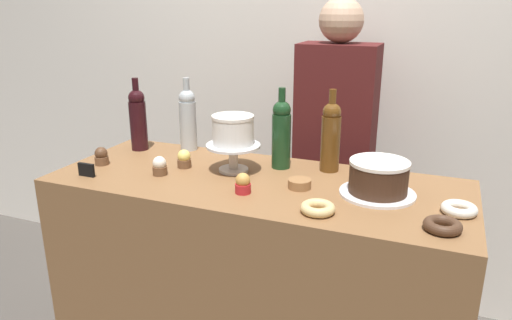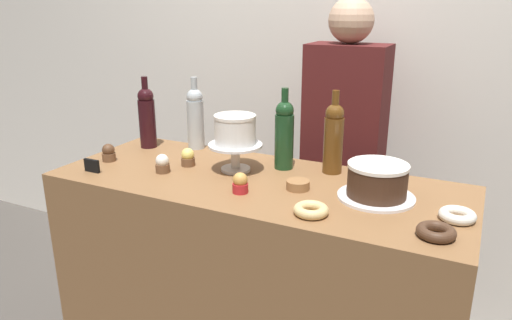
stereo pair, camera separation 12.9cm
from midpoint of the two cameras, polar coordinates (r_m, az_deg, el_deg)
back_wall at (r=2.54m, az=6.13°, el=11.91°), size 6.00×0.05×2.60m
display_counter at (r=2.02m, az=-1.88°, el=-14.94°), size 1.56×0.62×0.94m
cake_stand_pedestal at (r=1.89m, az=-4.66°, el=0.82°), size 0.21×0.21×0.11m
white_layer_cake at (r=1.86m, az=-4.74°, el=3.55°), size 0.16×0.16×0.12m
silver_serving_platter at (r=1.71m, az=12.12°, el=-3.92°), size 0.26×0.26×0.01m
chocolate_round_cake at (r=1.69m, az=12.26°, el=-1.96°), size 0.20×0.20×0.11m
wine_bottle_amber at (r=1.88m, az=6.95°, el=2.90°), size 0.08×0.08×0.33m
wine_bottle_clear at (r=2.18m, az=-9.78°, el=4.88°), size 0.08×0.08×0.33m
wine_bottle_dark_red at (r=2.23m, az=-15.46°, el=4.77°), size 0.08×0.08×0.33m
wine_bottle_green at (r=1.91m, az=1.10°, el=3.22°), size 0.08×0.08×0.33m
cupcake_lemon at (r=1.97m, az=-10.39°, el=0.08°), size 0.06×0.06×0.07m
cupcake_caramel at (r=1.68m, az=-3.76°, el=-2.85°), size 0.06×0.06×0.07m
cupcake_chocolate at (r=2.09m, az=-19.58°, el=0.39°), size 0.06×0.06×0.07m
cupcake_vanilla at (r=1.91m, az=-13.28°, el=-0.74°), size 0.06×0.06×0.07m
donut_sugar at (r=1.63m, az=20.92°, el=-5.49°), size 0.11×0.11×0.03m
donut_glazed at (r=1.53m, az=4.97°, el=-5.76°), size 0.11×0.11×0.03m
donut_chocolate at (r=1.50m, az=19.00°, el=-7.42°), size 0.11×0.11×0.03m
cookie_stack at (r=1.73m, az=3.07°, el=-2.85°), size 0.08×0.08×0.03m
price_sign_chalkboard at (r=1.97m, az=-21.28°, el=-1.12°), size 0.07×0.01×0.05m
barista_figure at (r=2.35m, az=7.68°, el=-0.23°), size 0.36×0.22×1.60m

